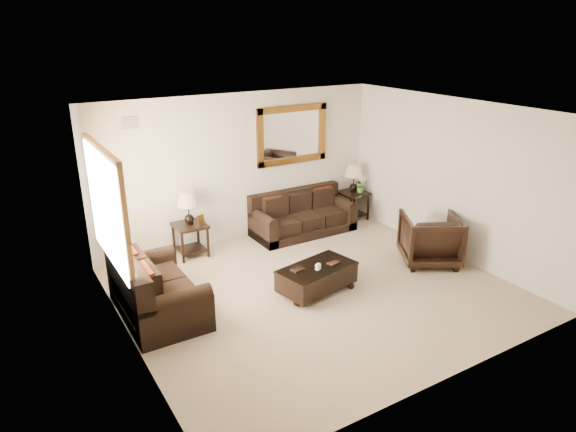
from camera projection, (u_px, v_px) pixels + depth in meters
room at (318, 207)px, 7.33m from camera, size 5.51×5.01×2.71m
window at (108, 208)px, 6.67m from camera, size 0.07×1.96×1.66m
mirror at (292, 135)px, 9.67m from camera, size 1.50×0.06×1.10m
air_vent at (130, 123)px, 8.05m from camera, size 0.25×0.02×0.18m
sofa at (302, 218)px, 9.92m from camera, size 1.98×0.85×0.81m
loveseat at (154, 292)px, 7.03m from camera, size 0.98×1.66×0.93m
end_table_left at (189, 214)px, 8.74m from camera, size 0.53×0.53×1.18m
end_table_right at (354, 183)px, 10.46m from camera, size 0.53×0.53×1.17m
coffee_table at (317, 276)px, 7.71m from camera, size 1.28×0.85×0.50m
armchair at (430, 237)px, 8.58m from camera, size 1.21×1.19×0.93m
potted_plant at (361, 187)px, 10.46m from camera, size 0.29×0.31×0.23m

